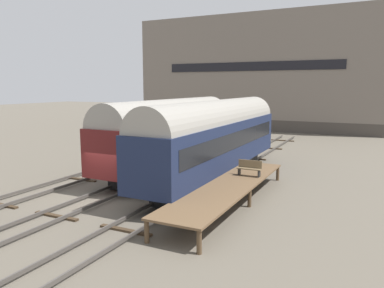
{
  "coord_description": "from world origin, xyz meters",
  "views": [
    {
      "loc": [
        13.38,
        -15.5,
        6.2
      ],
      "look_at": [
        2.02,
        7.61,
        2.2
      ],
      "focal_mm": 35.0,
      "sensor_mm": 36.0,
      "label": 1
    }
  ],
  "objects": [
    {
      "name": "track_right",
      "position": [
        4.04,
        0.0,
        0.14
      ],
      "size": [
        2.6,
        60.0,
        0.26
      ],
      "color": "#4C4742",
      "rests_on": "ground"
    },
    {
      "name": "train_car_navy",
      "position": [
        4.04,
        7.07,
        3.03
      ],
      "size": [
        2.99,
        17.28,
        5.31
      ],
      "color": "black",
      "rests_on": "ground"
    },
    {
      "name": "station_platform",
      "position": [
        6.66,
        2.57,
        0.96
      ],
      "size": [
        2.61,
        12.6,
        1.04
      ],
      "color": "brown",
      "rests_on": "ground"
    },
    {
      "name": "bench",
      "position": [
        7.03,
        4.98,
        1.53
      ],
      "size": [
        1.4,
        0.4,
        0.91
      ],
      "color": "brown",
      "rests_on": "station_platform"
    },
    {
      "name": "warehouse_building",
      "position": [
        -2.48,
        41.43,
        8.06
      ],
      "size": [
        34.99,
        13.23,
        16.11
      ],
      "color": "#46403A",
      "rests_on": "ground"
    },
    {
      "name": "train_car_maroon",
      "position": [
        0.0,
        8.15,
        2.98
      ],
      "size": [
        3.12,
        15.3,
        5.27
      ],
      "color": "black",
      "rests_on": "ground"
    },
    {
      "name": "ground_plane",
      "position": [
        0.0,
        0.0,
        0.0
      ],
      "size": [
        200.0,
        200.0,
        0.0
      ],
      "primitive_type": "plane",
      "color": "#60594C"
    },
    {
      "name": "track_middle",
      "position": [
        0.0,
        0.0,
        0.14
      ],
      "size": [
        2.6,
        60.0,
        0.26
      ],
      "color": "#4C4742",
      "rests_on": "ground"
    },
    {
      "name": "track_left",
      "position": [
        -4.04,
        0.0,
        0.14
      ],
      "size": [
        2.6,
        60.0,
        0.26
      ],
      "color": "#4C4742",
      "rests_on": "ground"
    }
  ]
}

